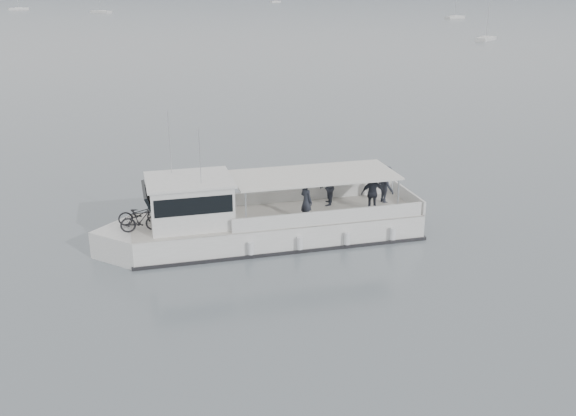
{
  "coord_description": "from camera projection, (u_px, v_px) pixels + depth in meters",
  "views": [
    {
      "loc": [
        3.56,
        -24.09,
        11.62
      ],
      "look_at": [
        0.83,
        3.59,
        1.6
      ],
      "focal_mm": 40.0,
      "sensor_mm": 36.0,
      "label": 1
    }
  ],
  "objects": [
    {
      "name": "moored_fleet",
      "position": [
        236.0,
        14.0,
        209.36
      ],
      "size": [
        448.0,
        342.73,
        10.13
      ],
      "color": "white",
      "rests_on": "ground"
    },
    {
      "name": "tour_boat",
      "position": [
        249.0,
        221.0,
        29.49
      ],
      "size": [
        14.88,
        8.12,
        6.36
      ],
      "rotation": [
        0.0,
        0.0,
        0.35
      ],
      "color": "white",
      "rests_on": "ground"
    },
    {
      "name": "ground",
      "position": [
        260.0,
        272.0,
        26.82
      ],
      "size": [
        1400.0,
        1400.0,
        0.0
      ],
      "primitive_type": "plane",
      "color": "slate",
      "rests_on": "ground"
    }
  ]
}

